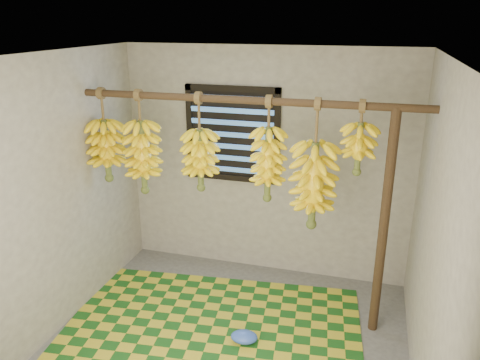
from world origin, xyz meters
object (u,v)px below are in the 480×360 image
(woven_mat, at_px, (207,343))
(banana_bunch_b, at_px, (143,157))
(banana_bunch_a, at_px, (107,150))
(banana_bunch_f, at_px, (359,149))
(banana_bunch_e, at_px, (313,186))
(banana_bunch_c, at_px, (200,160))
(support_post, at_px, (384,227))
(banana_bunch_d, at_px, (268,164))
(plastic_bag, at_px, (244,337))

(woven_mat, distance_m, banana_bunch_b, 1.75)
(banana_bunch_a, relative_size, banana_bunch_f, 1.45)
(banana_bunch_e, bearing_deg, banana_bunch_c, 180.00)
(woven_mat, bearing_deg, support_post, 24.29)
(support_post, bearing_deg, banana_bunch_b, 180.00)
(banana_bunch_a, distance_m, banana_bunch_c, 0.94)
(banana_bunch_d, bearing_deg, banana_bunch_a, 180.00)
(banana_bunch_a, bearing_deg, support_post, 0.00)
(plastic_bag, bearing_deg, banana_bunch_a, 161.04)
(plastic_bag, distance_m, banana_bunch_a, 2.11)
(plastic_bag, bearing_deg, banana_bunch_d, 83.01)
(support_post, distance_m, banana_bunch_c, 1.67)
(plastic_bag, bearing_deg, banana_bunch_e, 48.13)
(woven_mat, xyz_separation_m, banana_bunch_b, (-0.81, 0.62, 1.42))
(support_post, distance_m, banana_bunch_e, 0.67)
(banana_bunch_a, distance_m, banana_bunch_e, 1.96)
(banana_bunch_b, xyz_separation_m, banana_bunch_d, (1.18, 0.00, 0.03))
(plastic_bag, height_order, banana_bunch_e, banana_bunch_e)
(plastic_bag, xyz_separation_m, banana_bunch_b, (-1.12, 0.51, 1.37))
(woven_mat, bearing_deg, banana_bunch_c, 111.76)
(banana_bunch_e, bearing_deg, banana_bunch_d, 180.00)
(support_post, relative_size, plastic_bag, 8.54)
(woven_mat, height_order, banana_bunch_e, banana_bunch_e)
(plastic_bag, xyz_separation_m, banana_bunch_d, (0.06, 0.51, 1.40))
(support_post, relative_size, banana_bunch_e, 1.79)
(banana_bunch_b, height_order, banana_bunch_d, same)
(banana_bunch_a, relative_size, banana_bunch_b, 0.91)
(support_post, bearing_deg, banana_bunch_e, 180.00)
(woven_mat, bearing_deg, banana_bunch_e, 38.82)
(banana_bunch_e, xyz_separation_m, banana_bunch_f, (0.34, 0.00, 0.35))
(banana_bunch_c, relative_size, banana_bunch_d, 0.96)
(banana_bunch_b, bearing_deg, banana_bunch_c, 0.00)
(banana_bunch_a, bearing_deg, banana_bunch_f, 0.00)
(support_post, xyz_separation_m, banana_bunch_c, (-1.61, 0.00, 0.45))
(banana_bunch_d, bearing_deg, banana_bunch_b, 180.00)
(banana_bunch_d, bearing_deg, banana_bunch_c, 180.00)
(banana_bunch_b, distance_m, banana_bunch_e, 1.58)
(banana_bunch_c, bearing_deg, woven_mat, -68.24)
(plastic_bag, bearing_deg, banana_bunch_f, 32.55)
(banana_bunch_d, bearing_deg, banana_bunch_f, 0.00)
(woven_mat, relative_size, plastic_bag, 11.23)
(banana_bunch_a, relative_size, banana_bunch_d, 0.96)
(banana_bunch_a, distance_m, banana_bunch_b, 0.37)
(banana_bunch_a, distance_m, banana_bunch_d, 1.55)
(banana_bunch_b, bearing_deg, woven_mat, -37.17)
(banana_bunch_b, bearing_deg, banana_bunch_a, 180.00)
(banana_bunch_c, bearing_deg, banana_bunch_f, -0.00)
(support_post, bearing_deg, banana_bunch_a, 180.00)
(banana_bunch_f, bearing_deg, support_post, 0.00)
(banana_bunch_f, bearing_deg, banana_bunch_c, 180.00)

